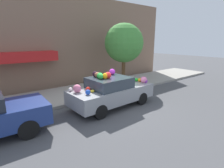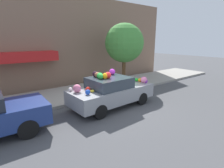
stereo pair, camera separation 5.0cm
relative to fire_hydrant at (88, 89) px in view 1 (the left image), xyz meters
name	(u,v)px [view 1 (the left image)]	position (x,y,z in m)	size (l,w,h in m)	color
ground_plane	(111,105)	(0.28, -1.69, -0.49)	(60.00, 60.00, 0.00)	#4C4C4F
sidewalk_curb	(84,91)	(0.28, 1.01, -0.42)	(24.00, 3.20, 0.15)	#9E998E
building_facade	(63,42)	(0.10, 3.22, 2.46)	(18.00, 1.20, 5.99)	#846651
street_tree	(124,43)	(3.20, 0.70, 2.39)	(2.52, 2.52, 4.01)	brown
fire_hydrant	(88,89)	(0.00, 0.00, 0.00)	(0.20, 0.20, 0.70)	gold
art_car	(111,91)	(0.23, -1.79, 0.27)	(4.11, 1.87, 1.72)	gray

